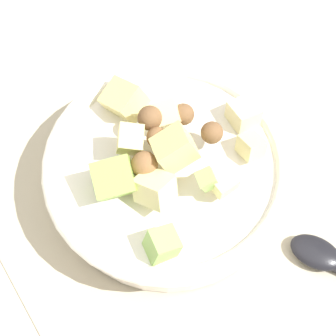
% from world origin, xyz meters
% --- Properties ---
extents(ground_plane, '(2.40, 2.40, 0.00)m').
position_xyz_m(ground_plane, '(0.00, 0.00, 0.00)').
color(ground_plane, silver).
extents(placemat, '(0.44, 0.38, 0.01)m').
position_xyz_m(placemat, '(0.00, 0.00, 0.00)').
color(placemat, '#BCB299').
rests_on(placemat, ground_plane).
extents(salad_bowl, '(0.27, 0.27, 0.12)m').
position_xyz_m(salad_bowl, '(0.01, 0.01, 0.04)').
color(salad_bowl, white).
rests_on(salad_bowl, placemat).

